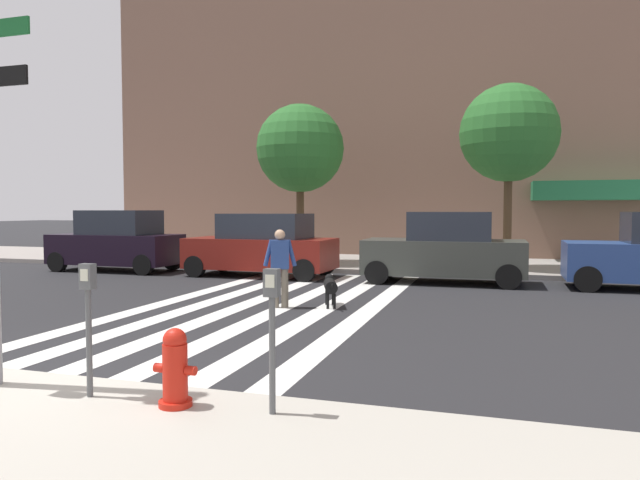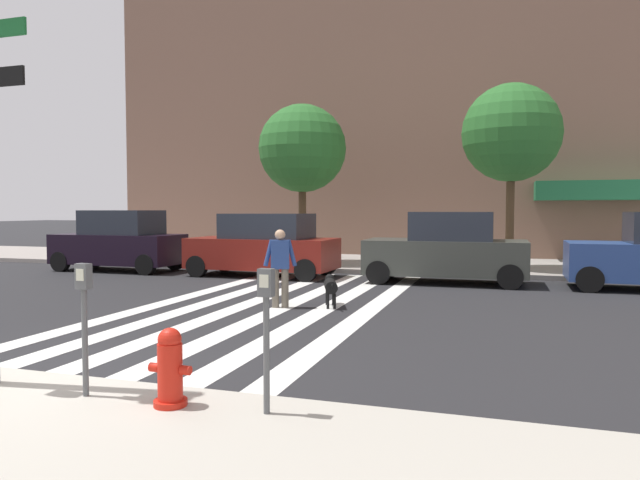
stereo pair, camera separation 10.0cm
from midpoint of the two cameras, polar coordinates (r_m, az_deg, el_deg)
The scene contains 13 objects.
ground_plane at distance 12.84m, azimuth -6.47°, elevation -6.21°, with size 160.00×160.00×0.00m, color #232326.
sidewalk_far at distance 21.51m, azimuth 3.39°, elevation -2.27°, with size 80.00×6.00×0.15m, color gray.
crosswalk_stripes at distance 12.72m, azimuth -5.21°, elevation -6.27°, with size 4.95×11.79×0.01m.
fire_hydrant at distance 5.90m, azimuth -14.58°, elevation -12.15°, with size 0.44×0.32×0.76m.
parking_meter_second_along at distance 6.35m, azimuth -22.31°, elevation -6.49°, with size 0.14×0.11×1.36m.
parking_meter_third_along at distance 5.42m, azimuth -5.28°, elevation -7.89°, with size 0.14×0.11×1.36m.
parked_car_near_curb at distance 20.46m, azimuth -19.54°, elevation -0.19°, with size 4.29×1.94×2.03m.
parked_car_behind_first at distance 17.84m, azimuth -5.91°, elevation -0.59°, with size 4.57×2.11×1.93m.
parked_car_third_in_line at distance 16.49m, azimuth 12.08°, elevation -0.93°, with size 4.41×1.99×1.99m.
street_tree_nearest at distance 20.78m, azimuth -2.12°, elevation 8.97°, with size 3.12×3.12×5.64m.
street_tree_middle at distance 19.75m, azimuth 18.00°, elevation 9.95°, with size 3.13×3.13×5.92m.
pedestrian_dog_walker at distance 12.10m, azimuth -4.21°, elevation -2.34°, with size 0.69×0.35×1.64m.
dog_on_leash at distance 12.27m, azimuth 0.79°, elevation -4.52°, with size 0.52×1.12×0.65m.
Camera 1 is at (5.04, -5.43, 2.05)m, focal length 32.44 mm.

